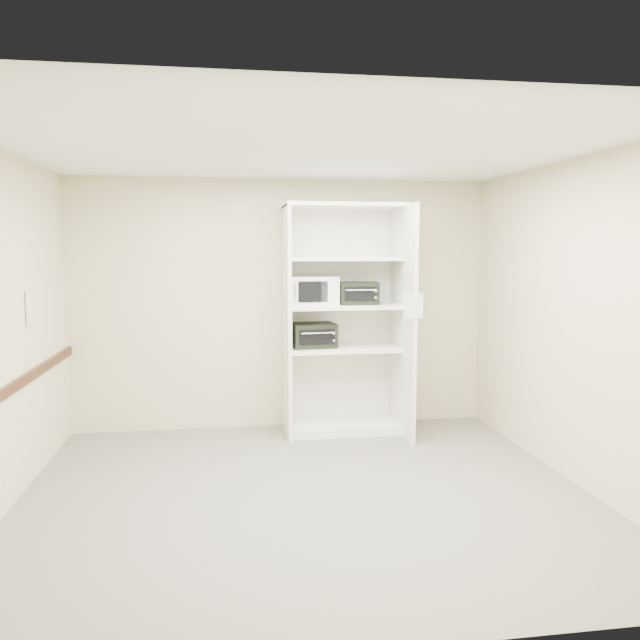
{
  "coord_description": "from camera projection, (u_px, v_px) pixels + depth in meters",
  "views": [
    {
      "loc": [
        -0.61,
        -4.75,
        1.94
      ],
      "look_at": [
        0.32,
        1.35,
        1.25
      ],
      "focal_mm": 35.0,
      "sensor_mm": 36.0,
      "label": 1
    }
  ],
  "objects": [
    {
      "name": "wall_back",
      "position": [
        282.0,
        304.0,
        6.79
      ],
      "size": [
        4.5,
        0.02,
        2.7
      ],
      "primitive_type": "cube",
      "color": "beige",
      "rests_on": "ground"
    },
    {
      "name": "ceiling",
      "position": [
        305.0,
        148.0,
        4.67
      ],
      "size": [
        4.5,
        4.0,
        0.01
      ],
      "primitive_type": "cube",
      "color": "white"
    },
    {
      "name": "shelving_unit",
      "position": [
        348.0,
        327.0,
        6.62
      ],
      "size": [
        1.24,
        0.92,
        2.42
      ],
      "color": "white",
      "rests_on": "floor"
    },
    {
      "name": "microwave",
      "position": [
        313.0,
        291.0,
        6.54
      ],
      "size": [
        0.5,
        0.38,
        0.3
      ],
      "primitive_type": "cube",
      "rotation": [
        0.0,
        0.0,
        0.01
      ],
      "color": "white",
      "rests_on": "shelving_unit"
    },
    {
      "name": "floor",
      "position": [
        306.0,
        494.0,
        4.98
      ],
      "size": [
        4.5,
        4.0,
        0.01
      ],
      "primitive_type": "cube",
      "color": "#6F685D",
      "rests_on": "ground"
    },
    {
      "name": "chair_rail",
      "position": [
        3.0,
        394.0,
        4.54
      ],
      "size": [
        0.04,
        3.98,
        0.08
      ],
      "primitive_type": "cube",
      "color": "black",
      "rests_on": "wall_left"
    },
    {
      "name": "toaster_oven_lower",
      "position": [
        313.0,
        335.0,
        6.58
      ],
      "size": [
        0.49,
        0.39,
        0.25
      ],
      "primitive_type": "cube",
      "rotation": [
        0.0,
        0.0,
        0.12
      ],
      "color": "black",
      "rests_on": "shelving_unit"
    },
    {
      "name": "wall_right",
      "position": [
        575.0,
        322.0,
        5.16
      ],
      "size": [
        0.02,
        4.0,
        2.7
      ],
      "primitive_type": "cube",
      "color": "beige",
      "rests_on": "ground"
    },
    {
      "name": "wall_front",
      "position": [
        362.0,
        380.0,
        2.86
      ],
      "size": [
        4.5,
        0.02,
        2.7
      ],
      "primitive_type": "cube",
      "color": "beige",
      "rests_on": "ground"
    },
    {
      "name": "toaster_oven_upper",
      "position": [
        359.0,
        293.0,
        6.59
      ],
      "size": [
        0.43,
        0.33,
        0.23
      ],
      "primitive_type": "cube",
      "rotation": [
        0.0,
        0.0,
        -0.08
      ],
      "color": "black",
      "rests_on": "shelving_unit"
    },
    {
      "name": "wall_poster",
      "position": [
        30.0,
        308.0,
        5.23
      ],
      "size": [
        0.01,
        0.2,
        0.28
      ],
      "primitive_type": "cube",
      "color": "silver",
      "rests_on": "wall_left"
    },
    {
      "name": "paper_sign",
      "position": [
        414.0,
        306.0,
        6.05
      ],
      "size": [
        0.19,
        0.01,
        0.24
      ],
      "primitive_type": "cube",
      "rotation": [
        0.0,
        0.0,
        -0.0
      ],
      "color": "white",
      "rests_on": "shelving_unit"
    }
  ]
}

